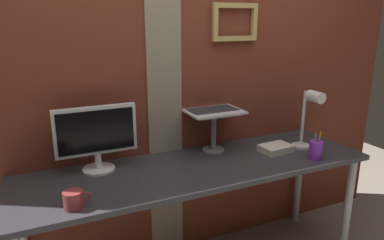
{
  "coord_description": "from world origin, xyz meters",
  "views": [
    {
      "loc": [
        -0.89,
        -1.61,
        1.58
      ],
      "look_at": [
        -0.05,
        0.22,
        1.0
      ],
      "focal_mm": 33.44,
      "sensor_mm": 36.0,
      "label": 1
    }
  ],
  "objects": [
    {
      "name": "pen_cup",
      "position": [
        0.63,
        -0.08,
        0.8
      ],
      "size": [
        0.08,
        0.08,
        0.18
      ],
      "color": "purple",
      "rests_on": "desk"
    },
    {
      "name": "laptop_stand",
      "position": [
        0.14,
        0.3,
        0.92
      ],
      "size": [
        0.28,
        0.22,
        0.26
      ],
      "color": "gray",
      "rests_on": "desk"
    },
    {
      "name": "paper_clutter_stack",
      "position": [
        0.49,
        0.12,
        0.77
      ],
      "size": [
        0.21,
        0.16,
        0.04
      ],
      "primitive_type": "cube",
      "rotation": [
        0.0,
        0.0,
        0.08
      ],
      "color": "silver",
      "rests_on": "desk"
    },
    {
      "name": "desk_lamp",
      "position": [
        0.7,
        0.07,
        0.99
      ],
      "size": [
        0.12,
        0.2,
        0.39
      ],
      "color": "white",
      "rests_on": "desk"
    },
    {
      "name": "desk",
      "position": [
        -0.05,
        0.12,
        0.67
      ],
      "size": [
        2.08,
        0.6,
        0.75
      ],
      "color": "#333338",
      "rests_on": "ground_plane"
    },
    {
      "name": "laptop",
      "position": [
        0.14,
        0.37,
        1.05
      ],
      "size": [
        0.35,
        0.33,
        0.2
      ],
      "color": "silver",
      "rests_on": "laptop_stand"
    },
    {
      "name": "coffee_mug",
      "position": [
        -0.78,
        -0.08,
        0.79
      ],
      "size": [
        0.13,
        0.09,
        0.08
      ],
      "color": "maroon",
      "rests_on": "desk"
    },
    {
      "name": "brick_wall_back",
      "position": [
        -0.0,
        0.48,
        1.17
      ],
      "size": [
        3.34,
        0.15,
        2.34
      ],
      "color": "brown",
      "rests_on": "ground_plane"
    },
    {
      "name": "monitor",
      "position": [
        -0.6,
        0.3,
        0.96
      ],
      "size": [
        0.45,
        0.18,
        0.37
      ],
      "color": "white",
      "rests_on": "desk"
    }
  ]
}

